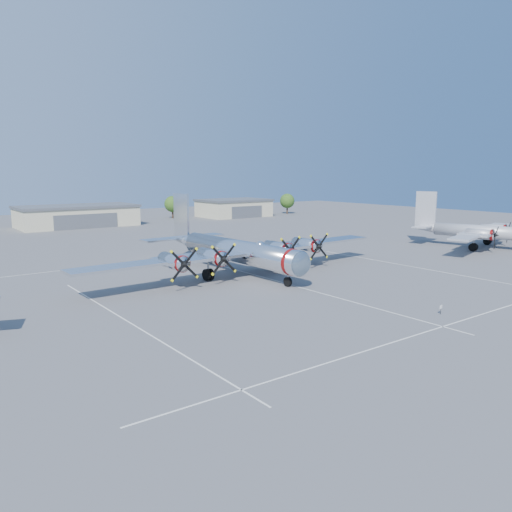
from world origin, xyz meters
TOP-DOWN VIEW (x-y plane):
  - ground at (0.00, 0.00)m, footprint 260.00×260.00m
  - parking_lines at (0.00, -1.75)m, footprint 60.00×50.08m
  - hangar_center at (0.00, 81.96)m, footprint 28.60×14.60m
  - hangar_east at (48.00, 81.96)m, footprint 20.60×14.60m
  - tree_east at (30.00, 88.00)m, footprint 4.80×4.80m
  - tree_far_east at (68.00, 80.00)m, footprint 4.80×4.80m
  - main_bomber_b29 at (-1.31, 9.41)m, footprint 48.10×33.90m
  - twin_engine_east at (47.12, 2.42)m, footprint 36.45×30.30m
  - info_placard at (3.33, -19.59)m, footprint 0.47×0.11m

SIDE VIEW (x-z plane):
  - ground at x=0.00m, z-range 0.00..0.00m
  - main_bomber_b29 at x=-1.31m, z-range -5.18..5.18m
  - twin_engine_east at x=47.12m, z-range -5.00..5.00m
  - parking_lines at x=0.00m, z-range 0.00..0.01m
  - info_placard at x=3.33m, z-range 0.18..1.09m
  - hangar_center at x=0.00m, z-range 0.01..5.41m
  - hangar_east at x=48.00m, z-range 0.01..5.41m
  - tree_east at x=30.00m, z-range 0.90..7.54m
  - tree_far_east at x=68.00m, z-range 0.90..7.54m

